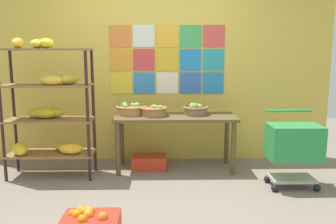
{
  "coord_description": "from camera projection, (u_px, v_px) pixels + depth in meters",
  "views": [
    {
      "loc": [
        0.12,
        -3.33,
        1.52
      ],
      "look_at": [
        0.19,
        0.56,
        0.85
      ],
      "focal_mm": 37.85,
      "sensor_mm": 36.0,
      "label": 1
    }
  ],
  "objects": [
    {
      "name": "ground",
      "position": [
        150.0,
        205.0,
        3.53
      ],
      "size": [
        9.06,
        9.06,
        0.0
      ],
      "primitive_type": "plane",
      "color": "slate"
    },
    {
      "name": "back_wall_with_art",
      "position": [
        153.0,
        64.0,
        4.85
      ],
      "size": [
        4.92,
        0.07,
        2.67
      ],
      "color": "gold",
      "rests_on": "ground"
    },
    {
      "name": "fruit_basket_left",
      "position": [
        154.0,
        111.0,
        4.48
      ],
      "size": [
        0.34,
        0.34,
        0.14
      ],
      "color": "#A46D47",
      "rests_on": "display_table"
    },
    {
      "name": "shopping_cart",
      "position": [
        294.0,
        144.0,
        3.93
      ],
      "size": [
        0.56,
        0.42,
        0.85
      ],
      "rotation": [
        0.0,
        0.0,
        -0.07
      ],
      "color": "black",
      "rests_on": "ground"
    },
    {
      "name": "orange_crate_foreground",
      "position": [
        90.0,
        224.0,
        2.92
      ],
      "size": [
        0.47,
        0.32,
        0.24
      ],
      "color": "red",
      "rests_on": "ground"
    },
    {
      "name": "display_table",
      "position": [
        175.0,
        123.0,
        4.51
      ],
      "size": [
        1.54,
        0.57,
        0.71
      ],
      "color": "brown",
      "rests_on": "ground"
    },
    {
      "name": "banana_shelf_unit",
      "position": [
        48.0,
        101.0,
        4.22
      ],
      "size": [
        1.02,
        0.51,
        1.67
      ],
      "color": "#361B21",
      "rests_on": "ground"
    },
    {
      "name": "produce_crate_under_table",
      "position": [
        149.0,
        162.0,
        4.63
      ],
      "size": [
        0.44,
        0.3,
        0.17
      ],
      "primitive_type": "cube",
      "color": "red",
      "rests_on": "ground"
    },
    {
      "name": "fruit_basket_centre",
      "position": [
        131.0,
        109.0,
        4.58
      ],
      "size": [
        0.4,
        0.4,
        0.16
      ],
      "color": "#B77C49",
      "rests_on": "display_table"
    },
    {
      "name": "fruit_basket_back_right",
      "position": [
        196.0,
        109.0,
        4.56
      ],
      "size": [
        0.33,
        0.33,
        0.16
      ],
      "color": "#8C6549",
      "rests_on": "display_table"
    }
  ]
}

